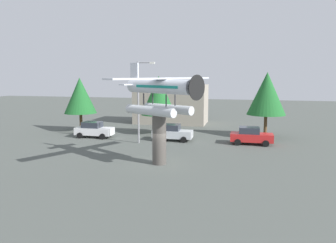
{
  "coord_description": "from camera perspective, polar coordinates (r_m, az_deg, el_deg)",
  "views": [
    {
      "loc": [
        6.52,
        -24.71,
        7.04
      ],
      "look_at": [
        0.0,
        3.0,
        2.98
      ],
      "focal_mm": 35.47,
      "sensor_mm": 36.0,
      "label": 1
    }
  ],
  "objects": [
    {
      "name": "car_mid_silver",
      "position": [
        35.41,
        0.71,
        -1.89
      ],
      "size": [
        4.2,
        2.02,
        1.76
      ],
      "color": "silver",
      "rests_on": "ground"
    },
    {
      "name": "ground_plane",
      "position": [
        26.51,
        -1.5,
        -7.28
      ],
      "size": [
        140.0,
        140.0,
        0.0
      ],
      "primitive_type": "plane",
      "color": "#4C514C"
    },
    {
      "name": "display_pedestal",
      "position": [
        26.05,
        -1.51,
        -3.07
      ],
      "size": [
        1.1,
        1.1,
        3.97
      ],
      "primitive_type": "cylinder",
      "color": "#4C4742",
      "rests_on": "ground"
    },
    {
      "name": "floatplane_monument",
      "position": [
        25.51,
        -1.33,
        4.97
      ],
      "size": [
        7.07,
        9.61,
        4.0
      ],
      "rotation": [
        0.0,
        0.0,
        -0.51
      ],
      "color": "silver",
      "rests_on": "display_pedestal"
    },
    {
      "name": "storefront_building",
      "position": [
        48.07,
        0.56,
        3.04
      ],
      "size": [
        10.14,
        5.28,
        5.56
      ],
      "primitive_type": "cube",
      "color": "#9E9384",
      "rests_on": "ground"
    },
    {
      "name": "tree_east",
      "position": [
        38.88,
        -1.63,
        4.49
      ],
      "size": [
        4.09,
        4.09,
        6.86
      ],
      "color": "brown",
      "rests_on": "ground"
    },
    {
      "name": "tree_center_back",
      "position": [
        38.54,
        16.6,
        4.62
      ],
      "size": [
        4.26,
        4.26,
        7.29
      ],
      "color": "brown",
      "rests_on": "ground"
    },
    {
      "name": "car_far_red",
      "position": [
        34.57,
        14.08,
        -2.39
      ],
      "size": [
        4.2,
        2.02,
        1.76
      ],
      "color": "red",
      "rests_on": "ground"
    },
    {
      "name": "car_near_white",
      "position": [
        38.13,
        -12.62,
        -1.37
      ],
      "size": [
        4.2,
        2.02,
        1.76
      ],
      "color": "white",
      "rests_on": "ground"
    },
    {
      "name": "streetlight_primary",
      "position": [
        33.76,
        -4.84,
        4.28
      ],
      "size": [
        1.84,
        0.28,
        8.3
      ],
      "color": "gray",
      "rests_on": "ground"
    },
    {
      "name": "tree_west",
      "position": [
        42.31,
        -14.88,
        4.33
      ],
      "size": [
        3.94,
        3.94,
        6.65
      ],
      "color": "brown",
      "rests_on": "ground"
    }
  ]
}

